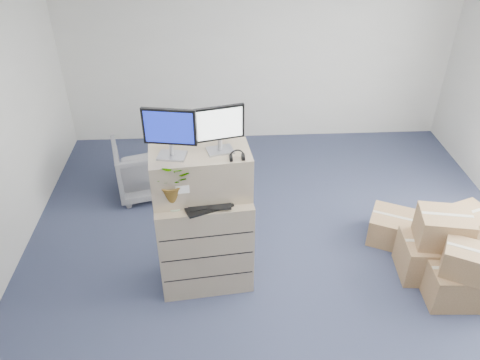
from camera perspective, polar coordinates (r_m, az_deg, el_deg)
The scene contains 16 objects.
ground at distance 5.17m, azimuth 5.42°, elevation -13.48°, with size 7.00×7.00×0.00m, color #282E48.
wall_back at distance 7.38m, azimuth 2.29°, elevation 15.07°, with size 6.00×0.02×2.80m, color beige.
filing_cabinet_lower at distance 4.93m, azimuth -4.31°, elevation -7.24°, with size 0.95×0.58×1.11m, color tan.
filing_cabinet_upper at distance 4.50m, azimuth -4.80°, elevation 0.77°, with size 0.95×0.47×0.47m, color tan.
monitor_left at distance 4.21m, azimuth -8.58°, elevation 5.97°, with size 0.48×0.23×0.48m.
monitor_right at distance 4.26m, azimuth -2.51°, elevation 6.50°, with size 0.46×0.23×0.46m.
headphones at distance 4.23m, azimuth -0.38°, elevation 2.94°, with size 0.14×0.14×0.01m, color black.
keyboard at distance 4.44m, azimuth -3.86°, elevation -3.21°, with size 0.45×0.19×0.02m, color black.
mouse at distance 4.55m, azimuth -0.54°, elevation -1.99°, with size 0.10×0.06×0.03m, color silver.
water_bottle at distance 4.55m, azimuth -4.33°, elevation -0.25°, with size 0.08×0.08×0.28m, color #9A9CA2.
phone_dock at distance 4.57m, azimuth -5.60°, elevation -1.58°, with size 0.07×0.06×0.14m.
external_drive at distance 4.68m, azimuth -0.08°, elevation -0.59°, with size 0.22×0.16×0.07m, color black.
tissue_box at distance 4.61m, azimuth -0.30°, elevation -0.00°, with size 0.27×0.14×0.10m, color #3986C2.
potted_plant at distance 4.37m, azimuth -8.18°, elevation -0.62°, with size 0.47×0.50×0.41m.
office_chair at distance 6.48m, azimuth -11.38°, elevation 1.84°, with size 0.81×0.76×0.83m, color #56565A.
cardboard_boxes at distance 5.66m, azimuth 23.16°, elevation -7.56°, with size 1.46×1.58×0.82m.
Camera 1 is at (-0.66, -3.44, 3.80)m, focal length 35.00 mm.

